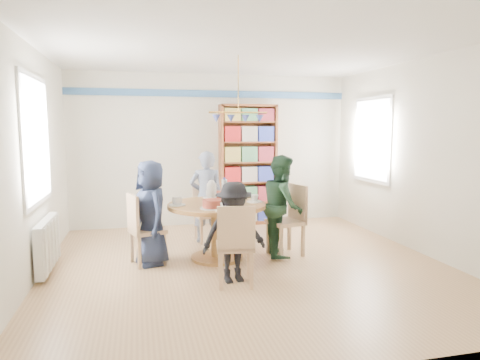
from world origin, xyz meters
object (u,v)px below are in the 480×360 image
object	(u,v)px
chair_far	(206,210)
person_near	(234,232)
person_right	(282,205)
person_left	(151,213)
radiator	(48,244)
chair_right	(291,216)
dining_table	(217,218)
person_far	(206,197)
chair_near	(236,242)
chair_left	(141,226)
bookshelf	(248,166)

from	to	relation	value
chair_far	person_near	world-z (taller)	person_near
person_near	person_right	bearing A→B (deg)	37.22
chair_far	person_left	distance (m)	1.34
radiator	chair_right	xyz separation A→B (m)	(3.12, 0.03, 0.18)
chair_right	person_left	world-z (taller)	person_left
dining_table	chair_right	world-z (taller)	chair_right
person_left	person_right	distance (m)	1.76
person_right	person_near	world-z (taller)	person_right
person_far	person_near	size ratio (longest dim) A/B	1.22
person_right	person_near	distance (m)	1.23
chair_near	person_near	world-z (taller)	person_near
chair_left	chair_near	distance (m)	1.43
chair_right	chair_left	bearing A→B (deg)	179.94
chair_right	person_far	distance (m)	1.39
person_near	bookshelf	xyz separation A→B (m)	(0.91, 2.87, 0.49)
chair_left	bookshelf	distance (m)	2.83
chair_near	person_near	size ratio (longest dim) A/B	0.80
person_left	person_right	size ratio (longest dim) A/B	0.97
dining_table	person_right	size ratio (longest dim) A/B	0.94
radiator	chair_near	distance (m)	2.33
chair_left	person_near	distance (m)	1.33
radiator	chair_right	bearing A→B (deg)	0.55
chair_right	chair_near	bearing A→B (deg)	-134.51
radiator	person_left	distance (m)	1.28
person_left	bookshelf	world-z (taller)	bookshelf
chair_near	bookshelf	world-z (taller)	bookshelf
person_left	person_near	distance (m)	1.25
chair_near	chair_right	bearing A→B (deg)	45.49
radiator	dining_table	xyz separation A→B (m)	(2.09, 0.06, 0.21)
dining_table	person_left	world-z (taller)	person_left
dining_table	chair_left	distance (m)	0.98
dining_table	chair_near	size ratio (longest dim) A/B	1.41
chair_left	person_far	world-z (taller)	person_far
chair_far	person_left	size ratio (longest dim) A/B	0.65
person_right	person_far	bearing A→B (deg)	55.68
person_left	person_far	world-z (taller)	person_far
person_left	bookshelf	size ratio (longest dim) A/B	0.62
chair_right	person_right	world-z (taller)	person_right
person_left	bookshelf	bearing A→B (deg)	119.36
radiator	dining_table	bearing A→B (deg)	1.53
chair_right	person_left	xyz separation A→B (m)	(-1.88, 0.01, 0.14)
bookshelf	dining_table	bearing A→B (deg)	-115.38
person_far	chair_left	bearing A→B (deg)	50.25
chair_left	person_near	xyz separation A→B (m)	(1.01, -0.86, 0.07)
chair_far	person_near	distance (m)	1.87
chair_left	person_far	bearing A→B (deg)	43.41
person_far	person_near	bearing A→B (deg)	97.70
chair_near	chair_left	bearing A→B (deg)	133.76
dining_table	chair_left	world-z (taller)	chair_left
person_left	person_right	world-z (taller)	person_right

